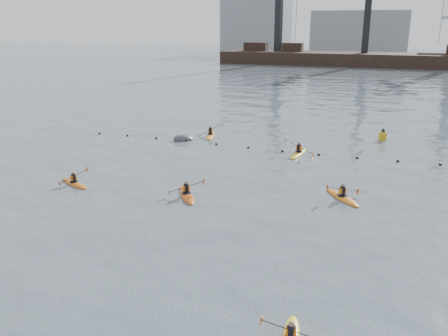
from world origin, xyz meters
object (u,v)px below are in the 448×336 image
(kayaker_4, at_px, (342,197))
(mooring_buoy, at_px, (184,140))
(kayaker_2, at_px, (74,183))
(kayaker_3, at_px, (299,153))
(kayaker_5, at_px, (210,135))
(nav_buoy, at_px, (383,136))
(kayaker_0, at_px, (186,194))

(kayaker_4, relative_size, mooring_buoy, 1.53)
(kayaker_2, distance_m, kayaker_3, 17.59)
(kayaker_4, bearing_deg, kayaker_5, -82.04)
(kayaker_3, distance_m, mooring_buoy, 10.84)
(mooring_buoy, height_order, nav_buoy, nav_buoy)
(kayaker_2, relative_size, mooring_buoy, 1.55)
(mooring_buoy, bearing_deg, kayaker_3, -6.27)
(kayaker_5, bearing_deg, nav_buoy, -1.79)
(kayaker_5, bearing_deg, mooring_buoy, -143.16)
(kayaker_4, xyz_separation_m, nav_buoy, (1.51, 16.57, 0.29))
(kayaker_4, height_order, nav_buoy, nav_buoy)
(kayaker_0, xyz_separation_m, mooring_buoy, (-6.34, 13.14, -0.10))
(kayaker_0, relative_size, kayaker_5, 0.89)
(kayaker_5, bearing_deg, kayaker_3, -37.54)
(kayaker_2, distance_m, kayaker_5, 16.32)
(kayaker_2, height_order, kayaker_5, kayaker_5)
(mooring_buoy, bearing_deg, kayaker_4, -33.63)
(kayaker_2, height_order, kayaker_3, kayaker_3)
(kayaker_4, bearing_deg, kayaker_3, -102.78)
(kayaker_2, xyz_separation_m, nav_buoy, (18.43, 20.08, 0.29))
(kayaker_2, bearing_deg, kayaker_4, -53.10)
(kayaker_3, relative_size, kayaker_5, 1.04)
(kayaker_0, height_order, kayaker_5, kayaker_5)
(kayaker_2, xyz_separation_m, kayaker_5, (3.21, 16.00, 0.01))
(kayaker_0, relative_size, kayaker_2, 1.04)
(kayaker_2, xyz_separation_m, kayaker_4, (16.92, 3.51, 0.01))
(kayaker_3, distance_m, kayaker_5, 9.74)
(kayaker_0, relative_size, kayaker_3, 0.86)
(mooring_buoy, xyz_separation_m, nav_buoy, (16.88, 6.35, 0.39))
(kayaker_5, height_order, nav_buoy, kayaker_5)
(kayaker_4, distance_m, nav_buoy, 16.64)
(kayaker_3, height_order, mooring_buoy, kayaker_3)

